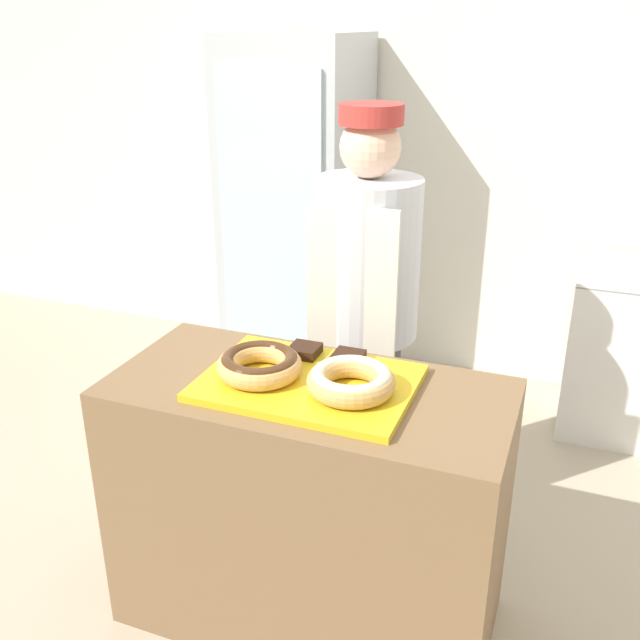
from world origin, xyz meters
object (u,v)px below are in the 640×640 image
object	(u,v)px
brownie_back_right	(348,358)
beverage_fridge	(297,215)
baker_person	(365,318)
donut_light_glaze	(351,380)
serving_tray	(308,383)
donut_chocolate_glaze	(259,364)
brownie_back_left	(305,350)

from	to	relation	value
brownie_back_right	beverage_fridge	size ratio (longest dim) A/B	0.05
brownie_back_right	baker_person	distance (m)	0.49
donut_light_glaze	baker_person	size ratio (longest dim) A/B	0.16
serving_tray	brownie_back_right	distance (m)	0.17
donut_light_glaze	donut_chocolate_glaze	bearing A→B (deg)	180.00
donut_chocolate_glaze	brownie_back_right	size ratio (longest dim) A/B	2.78
donut_light_glaze	beverage_fridge	size ratio (longest dim) A/B	0.14
donut_chocolate_glaze	baker_person	distance (m)	0.68
brownie_back_left	brownie_back_right	distance (m)	0.15
serving_tray	baker_person	world-z (taller)	baker_person
serving_tray	beverage_fridge	world-z (taller)	beverage_fridge
serving_tray	beverage_fridge	distance (m)	1.90
serving_tray	donut_light_glaze	distance (m)	0.16
beverage_fridge	brownie_back_left	bearing A→B (deg)	-66.21
baker_person	beverage_fridge	size ratio (longest dim) A/B	0.89
donut_light_glaze	brownie_back_right	xyz separation A→B (m)	(-0.07, 0.18, -0.02)
donut_light_glaze	brownie_back_left	distance (m)	0.29
baker_person	beverage_fridge	bearing A→B (deg)	124.25
donut_chocolate_glaze	donut_light_glaze	bearing A→B (deg)	0.00
serving_tray	brownie_back_right	world-z (taller)	brownie_back_right
donut_chocolate_glaze	brownie_back_right	distance (m)	0.29
donut_light_glaze	baker_person	world-z (taller)	baker_person
donut_light_glaze	beverage_fridge	world-z (taller)	beverage_fridge
brownie_back_right	beverage_fridge	bearing A→B (deg)	118.18
brownie_back_left	beverage_fridge	size ratio (longest dim) A/B	0.05
brownie_back_right	brownie_back_left	bearing A→B (deg)	180.00
serving_tray	baker_person	size ratio (longest dim) A/B	0.39
baker_person	beverage_fridge	xyz separation A→B (m)	(-0.75, 1.10, 0.07)
donut_chocolate_glaze	brownie_back_left	distance (m)	0.20
serving_tray	baker_person	distance (m)	0.63
beverage_fridge	donut_light_glaze	bearing A→B (deg)	-62.50
donut_light_glaze	brownie_back_left	bearing A→B (deg)	140.26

